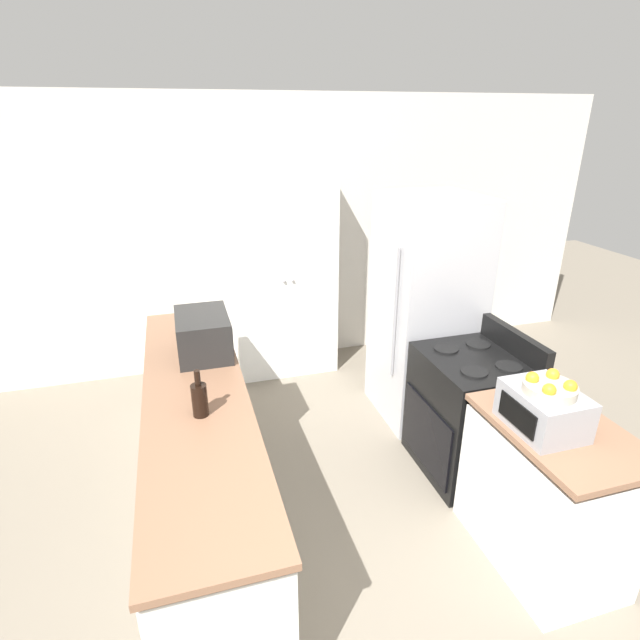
% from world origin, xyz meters
% --- Properties ---
extents(wall_back, '(7.00, 0.06, 2.60)m').
position_xyz_m(wall_back, '(0.00, 3.55, 1.30)').
color(wall_back, silver).
rests_on(wall_back, ground_plane).
extents(counter_left, '(0.60, 2.70, 0.88)m').
position_xyz_m(counter_left, '(-0.91, 1.45, 0.43)').
color(counter_left, silver).
rests_on(counter_left, ground_plane).
extents(counter_right, '(0.60, 0.89, 0.88)m').
position_xyz_m(counter_right, '(0.91, 0.54, 0.43)').
color(counter_right, silver).
rests_on(counter_right, ground_plane).
extents(pantry_cabinet, '(0.97, 0.49, 2.01)m').
position_xyz_m(pantry_cabinet, '(0.02, 3.27, 1.00)').
color(pantry_cabinet, white).
rests_on(pantry_cabinet, ground_plane).
extents(stove, '(0.66, 0.73, 1.04)m').
position_xyz_m(stove, '(0.93, 1.38, 0.45)').
color(stove, black).
rests_on(stove, ground_plane).
extents(refrigerator, '(0.72, 0.76, 1.85)m').
position_xyz_m(refrigerator, '(0.96, 2.16, 0.92)').
color(refrigerator, '#B7B7BC').
rests_on(refrigerator, ground_plane).
extents(microwave, '(0.35, 0.50, 0.28)m').
position_xyz_m(microwave, '(-0.81, 1.98, 1.02)').
color(microwave, black).
rests_on(microwave, counter_left).
extents(wine_bottle, '(0.09, 0.09, 0.27)m').
position_xyz_m(wine_bottle, '(-0.90, 1.20, 0.99)').
color(wine_bottle, black).
rests_on(wine_bottle, counter_left).
extents(toaster_oven, '(0.32, 0.39, 0.22)m').
position_xyz_m(toaster_oven, '(0.80, 0.57, 1.00)').
color(toaster_oven, '#939399').
rests_on(toaster_oven, counter_right).
extents(fruit_bowl, '(0.26, 0.26, 0.10)m').
position_xyz_m(fruit_bowl, '(0.79, 0.55, 1.14)').
color(fruit_bowl, '#B2A893').
rests_on(fruit_bowl, toaster_oven).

